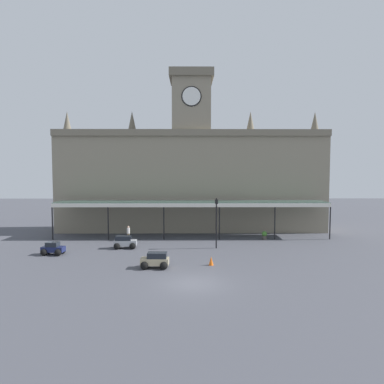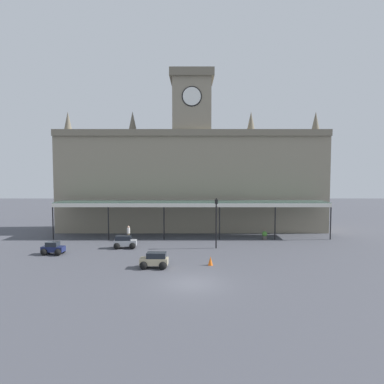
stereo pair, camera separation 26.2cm
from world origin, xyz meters
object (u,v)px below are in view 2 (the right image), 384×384
Objects in this scene: pedestrian_crossing_forecourt at (129,232)px; victorian_lamppost at (216,217)px; car_beige_estate at (155,261)px; traffic_cone at (211,261)px; planter_by_canopy at (265,235)px; car_navy_sedan at (53,249)px; car_silver_estate at (125,243)px.

pedestrian_crossing_forecourt is 0.33× the size of victorian_lamppost.
car_beige_estate reaches higher than traffic_cone.
planter_by_canopy is (6.69, 10.37, 0.12)m from traffic_cone.
car_navy_sedan is at bearing 156.11° from car_beige_estate.
car_navy_sedan is 14.97m from traffic_cone.
planter_by_canopy is at bearing 17.59° from car_navy_sedan.
car_beige_estate is 1.37× the size of pedestrian_crossing_forecourt.
car_navy_sedan is 1.27× the size of pedestrian_crossing_forecourt.
traffic_cone is 12.34m from planter_by_canopy.
victorian_lamppost is at bearing 9.37° from car_navy_sedan.
car_silver_estate is 9.57m from victorian_lamppost.
car_silver_estate is 3.08× the size of traffic_cone.
car_silver_estate is at bearing -179.91° from victorian_lamppost.
victorian_lamppost is at bearing 51.90° from car_beige_estate.
car_navy_sedan is at bearing -157.85° from car_silver_estate.
car_beige_estate is at bearing -135.26° from planter_by_canopy.
car_beige_estate is 0.45× the size of victorian_lamppost.
pedestrian_crossing_forecourt is 13.13m from traffic_cone.
car_navy_sedan reaches higher than traffic_cone.
victorian_lamppost reaches higher than car_navy_sedan.
car_navy_sedan is 2.21× the size of planter_by_canopy.
car_navy_sedan is at bearing -170.63° from victorian_lamppost.
planter_by_canopy is at bearing 1.82° from pedestrian_crossing_forecourt.
car_beige_estate is at bearing -69.10° from pedestrian_crossing_forecourt.
traffic_cone is at bearing -14.09° from car_navy_sedan.
traffic_cone is (8.31, -6.18, -0.19)m from car_silver_estate.
victorian_lamppost is (15.43, 2.54, 2.64)m from car_navy_sedan.
planter_by_canopy is (21.21, 6.73, -0.01)m from car_navy_sedan.
car_navy_sedan is 0.42× the size of victorian_lamppost.
pedestrian_crossing_forecourt is 10.46m from victorian_lamppost.
pedestrian_crossing_forecourt reaches higher than traffic_cone.
victorian_lamppost is 6.82× the size of traffic_cone.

